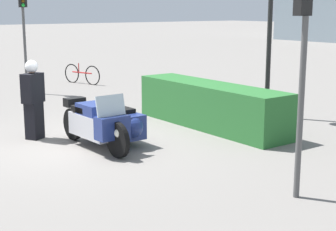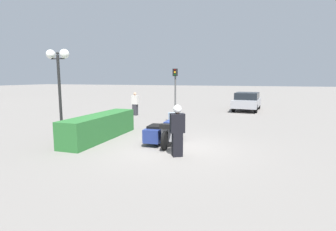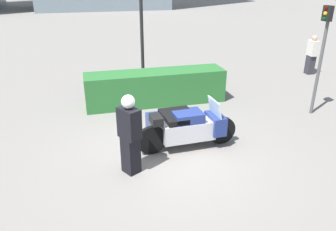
{
  "view_description": "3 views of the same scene",
  "coord_description": "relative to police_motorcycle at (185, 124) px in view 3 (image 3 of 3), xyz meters",
  "views": [
    {
      "loc": [
        9.5,
        -4.57,
        2.76
      ],
      "look_at": [
        1.54,
        1.28,
        0.7
      ],
      "focal_mm": 55.0,
      "sensor_mm": 36.0,
      "label": 1
    },
    {
      "loc": [
        -8.96,
        -2.84,
        2.56
      ],
      "look_at": [
        1.19,
        0.52,
        1.03
      ],
      "focal_mm": 28.0,
      "sensor_mm": 36.0,
      "label": 2
    },
    {
      "loc": [
        -1.65,
        -6.35,
        3.8
      ],
      "look_at": [
        0.07,
        0.22,
        0.87
      ],
      "focal_mm": 35.0,
      "sensor_mm": 36.0,
      "label": 3
    }
  ],
  "objects": [
    {
      "name": "police_motorcycle",
      "position": [
        0.0,
        0.0,
        0.0
      ],
      "size": [
        2.43,
        1.21,
        1.17
      ],
      "rotation": [
        0.0,
        0.0,
        0.04
      ],
      "color": "black",
      "rests_on": "ground"
    },
    {
      "name": "pedestrian_bystander",
      "position": [
        6.83,
        4.5,
        0.31
      ],
      "size": [
        0.31,
        0.47,
        1.58
      ],
      "rotation": [
        0.0,
        0.0,
        -0.08
      ],
      "color": "#2D2D33",
      "rests_on": "ground"
    },
    {
      "name": "hedge_bush_curbside",
      "position": [
        -0.09,
        2.83,
        0.04
      ],
      "size": [
        4.38,
        0.99,
        1.03
      ],
      "primitive_type": "cube",
      "color": "#28662D",
      "rests_on": "ground"
    },
    {
      "name": "officer_rider",
      "position": [
        -1.47,
        -0.96,
        0.42
      ],
      "size": [
        0.47,
        0.54,
        1.7
      ],
      "rotation": [
        0.0,
        0.0,
        0.51
      ],
      "color": "black",
      "rests_on": "ground"
    },
    {
      "name": "ground_plane",
      "position": [
        -0.57,
        -0.47,
        -0.48
      ],
      "size": [
        160.0,
        160.0,
        0.0
      ],
      "primitive_type": "plane",
      "color": "slate"
    },
    {
      "name": "traffic_light_near",
      "position": [
        4.17,
        0.81,
        1.56
      ],
      "size": [
        0.23,
        0.27,
        3.06
      ],
      "rotation": [
        0.0,
        0.0,
        3.19
      ],
      "color": "#4C4C4C",
      "rests_on": "ground"
    }
  ]
}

